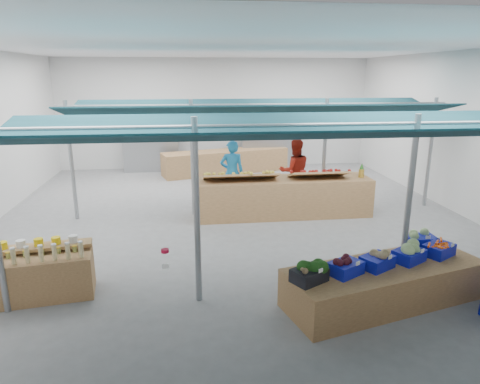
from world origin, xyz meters
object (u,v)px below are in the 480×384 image
Objects in this scene: fruit_counter at (282,197)px; vendor_left at (232,173)px; bottle_shelf at (42,273)px; vendor_right at (295,171)px; veg_counter at (384,284)px.

fruit_counter is 1.68m from vendor_left.
vendor_right is at bearing 32.72° from bottle_shelf.
vendor_left reaches higher than fruit_counter.
fruit_counter is at bearing 137.42° from vendor_left.
fruit_counter is at bearing 28.66° from bottle_shelf.
vendor_left reaches higher than veg_counter.
bottle_shelf is at bearing -142.99° from fruit_counter.
bottle_shelf reaches higher than fruit_counter.
fruit_counter is (4.89, 3.69, 0.09)m from bottle_shelf.
vendor_left is at bearing -0.07° from vendor_right.
fruit_counter is (-0.68, 4.60, 0.17)m from veg_counter.
veg_counter is 4.65m from fruit_counter.
veg_counter is at bearing 90.76° from vendor_right.
bottle_shelf is 5.64m from veg_counter.
vendor_right is at bearing 75.86° from veg_counter.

